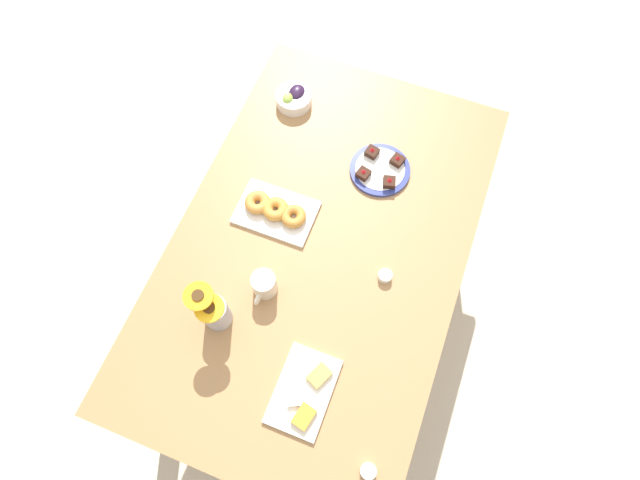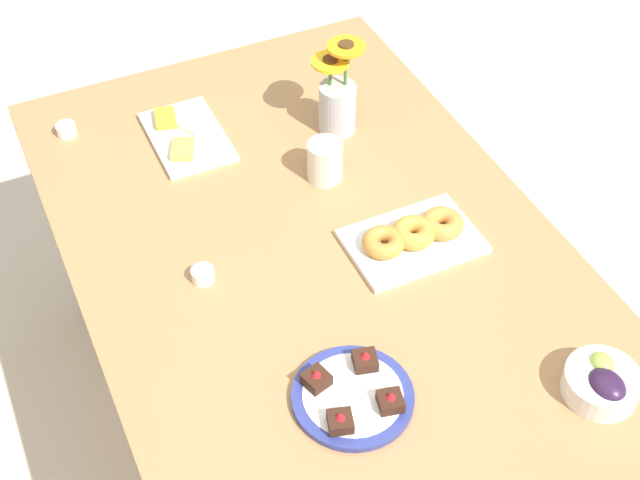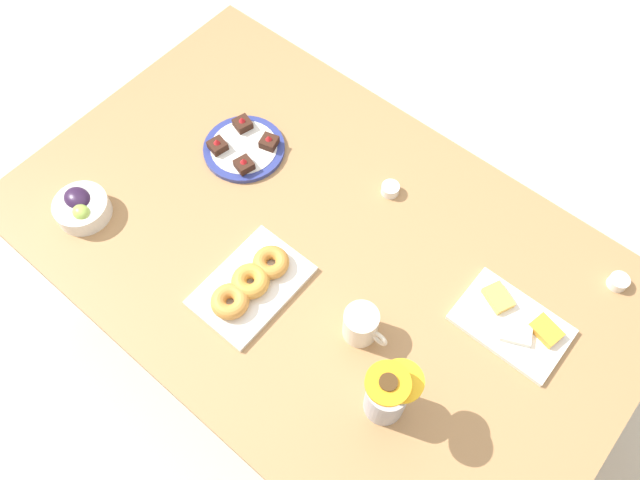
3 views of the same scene
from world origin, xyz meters
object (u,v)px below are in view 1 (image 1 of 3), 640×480
coffee_mug (264,284)px  cheese_platter (304,392)px  jam_cup_honey (368,471)px  jam_cup_berry (385,276)px  grape_bowl (294,98)px  dining_table (320,253)px  dessert_plate (380,169)px  croissant_platter (275,210)px  flower_vase (214,312)px

coffee_mug → cheese_platter: 0.37m
jam_cup_honey → jam_cup_berry: 0.61m
grape_bowl → jam_cup_honey: bearing=31.3°
dining_table → jam_cup_berry: bearing=82.2°
dining_table → grape_bowl: size_ratio=11.34×
dessert_plate → jam_cup_berry: bearing=20.6°
coffee_mug → grape_bowl: bearing=-165.0°
dining_table → coffee_mug: 0.28m
croissant_platter → flower_vase: flower_vase is taller
dessert_plate → jam_cup_honey: bearing=16.3°
grape_bowl → croissant_platter: grape_bowl is taller
jam_cup_honey → dessert_plate: bearing=-163.7°
grape_bowl → dining_table: bearing=30.4°
cheese_platter → jam_cup_berry: 0.47m
grape_bowl → croissant_platter: 0.50m
coffee_mug → grape_bowl: coffee_mug is taller
flower_vase → coffee_mug: bearing=145.0°
jam_cup_berry → flower_vase: size_ratio=0.20×
jam_cup_honey → jam_cup_berry: same height
grape_bowl → dessert_plate: grape_bowl is taller
jam_cup_berry → flower_vase: bearing=-54.6°
jam_cup_berry → dessert_plate: dessert_plate is taller
cheese_platter → jam_cup_berry: size_ratio=5.42×
grape_bowl → flower_vase: bearing=6.3°
grape_bowl → jam_cup_honey: grape_bowl is taller
flower_vase → dining_table: bearing=149.3°
dining_table → croissant_platter: croissant_platter is taller
croissant_platter → flower_vase: bearing=-3.2°
grape_bowl → cheese_platter: bearing=23.7°
croissant_platter → jam_cup_berry: (0.09, 0.44, -0.01)m
dining_table → jam_cup_berry: (0.03, 0.25, 0.10)m
croissant_platter → jam_cup_honey: 0.90m
dining_table → jam_cup_berry: 0.27m
cheese_platter → jam_cup_honey: size_ratio=5.42×
dining_table → jam_cup_honey: bearing=32.0°
grape_bowl → croissant_platter: (0.48, 0.12, -0.01)m
croissant_platter → jam_cup_berry: size_ratio=5.83×
cheese_platter → flower_vase: (-0.12, -0.35, 0.07)m
coffee_mug → dessert_plate: (-0.58, 0.22, -0.04)m
dining_table → cheese_platter: 0.51m
grape_bowl → flower_vase: flower_vase is taller
croissant_platter → grape_bowl: bearing=-165.6°
jam_cup_honey → flower_vase: (-0.26, -0.61, 0.07)m
grape_bowl → flower_vase: (0.90, 0.10, 0.05)m
jam_cup_honey → croissant_platter: bearing=-139.5°
coffee_mug → dessert_plate: 0.62m
croissant_platter → dessert_plate: (-0.30, 0.29, -0.01)m
grape_bowl → cheese_platter: 1.12m
jam_cup_berry → dessert_plate: size_ratio=0.21×
coffee_mug → jam_cup_honey: size_ratio=2.43×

